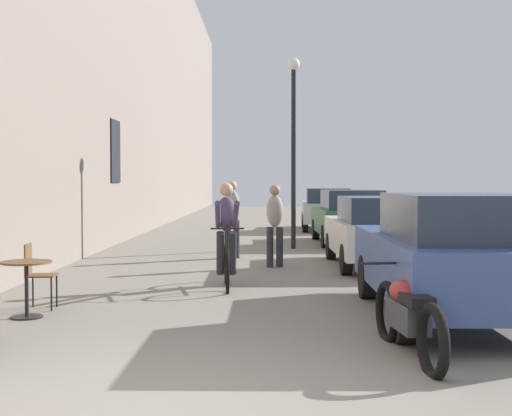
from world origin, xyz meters
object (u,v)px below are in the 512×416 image
object	(u,v)px
cafe_chair_mid_toward_street	(36,271)
pedestrian_near	(275,221)
cyclist_on_bicycle	(227,238)
parked_car_second	(376,231)
parked_car_nearest	(452,254)
parked_car_third	(349,216)
street_lamp	(294,128)
pedestrian_mid	(232,215)
cafe_table_mid	(27,277)
parked_car_fourth	(327,208)
parked_motorcycle	(408,315)

from	to	relation	value
cafe_chair_mid_toward_street	pedestrian_near	distance (m)	5.81
cyclist_on_bicycle	parked_car_second	xyz separation A→B (m)	(2.87, 2.73, -0.07)
parked_car_nearest	parked_car_third	xyz separation A→B (m)	(-0.02, 10.85, -0.04)
cafe_chair_mid_toward_street	parked_car_nearest	distance (m)	5.49
cyclist_on_bicycle	street_lamp	xyz separation A→B (m)	(1.34, 6.69, 2.30)
cafe_chair_mid_toward_street	parked_car_second	distance (m)	7.18
street_lamp	parked_car_second	size ratio (longest dim) A/B	1.21
street_lamp	parked_car_third	world-z (taller)	street_lamp
pedestrian_near	pedestrian_mid	xyz separation A→B (m)	(-0.95, 1.69, 0.05)
cafe_table_mid	parked_car_nearest	size ratio (longest dim) A/B	0.16
cafe_table_mid	parked_car_fourth	distance (m)	17.34
cafe_chair_mid_toward_street	parked_motorcycle	size ratio (longest dim) A/B	0.42
street_lamp	parked_car_third	size ratio (longest dim) A/B	1.15
cafe_table_mid	parked_car_second	size ratio (longest dim) A/B	0.18
cafe_chair_mid_toward_street	parked_car_third	bearing A→B (deg)	62.07
parked_car_nearest	parked_car_fourth	size ratio (longest dim) A/B	1.04
parked_car_second	parked_motorcycle	size ratio (longest dim) A/B	1.89
parked_motorcycle	street_lamp	bearing A→B (deg)	93.64
parked_car_fourth	parked_car_third	bearing A→B (deg)	-88.57
pedestrian_mid	parked_car_third	world-z (taller)	pedestrian_mid
parked_car_nearest	parked_car_second	size ratio (longest dim) A/B	1.10
cafe_chair_mid_toward_street	parked_car_nearest	xyz separation A→B (m)	(5.44, -0.63, 0.30)
street_lamp	parked_car_nearest	distance (m)	9.81
cyclist_on_bicycle	parked_car_third	distance (m)	8.67
cafe_table_mid	parked_car_third	size ratio (longest dim) A/B	0.17
pedestrian_near	parked_car_fourth	xyz separation A→B (m)	(1.99, 11.16, -0.17)
parked_car_third	parked_car_fourth	bearing A→B (deg)	91.43
cafe_table_mid	parked_car_nearest	distance (m)	5.37
pedestrian_mid	pedestrian_near	bearing A→B (deg)	-60.69
pedestrian_near	parked_motorcycle	distance (m)	7.40
parked_car_second	street_lamp	bearing A→B (deg)	111.04
parked_car_nearest	parked_car_third	size ratio (longest dim) A/B	1.04
street_lamp	parked_motorcycle	bearing A→B (deg)	-86.36
pedestrian_mid	parked_car_nearest	xyz separation A→B (m)	(3.11, -7.09, -0.17)
cyclist_on_bicycle	pedestrian_near	bearing A→B (deg)	73.06
cafe_chair_mid_toward_street	parked_car_fourth	xyz separation A→B (m)	(5.28, 15.93, 0.26)
parked_car_nearest	pedestrian_mid	bearing A→B (deg)	113.65
cafe_table_mid	parked_car_second	xyz separation A→B (m)	(5.25, 5.41, 0.22)
cafe_table_mid	street_lamp	xyz separation A→B (m)	(3.73, 9.37, 2.59)
cafe_chair_mid_toward_street	parked_car_second	size ratio (longest dim) A/B	0.22
cyclist_on_bicycle	pedestrian_mid	bearing A→B (deg)	91.65
pedestrian_near	pedestrian_mid	world-z (taller)	pedestrian_mid
cyclist_on_bicycle	parked_car_fourth	distance (m)	14.14
cafe_table_mid	cyclist_on_bicycle	distance (m)	3.60
pedestrian_near	pedestrian_mid	size ratio (longest dim) A/B	0.95
pedestrian_mid	parked_motorcycle	distance (m)	9.25
cafe_chair_mid_toward_street	parked_car_fourth	size ratio (longest dim) A/B	0.21
pedestrian_near	street_lamp	bearing A→B (deg)	82.55
parked_car_second	parked_motorcycle	distance (m)	7.36
parked_car_second	parked_car_third	world-z (taller)	parked_car_third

